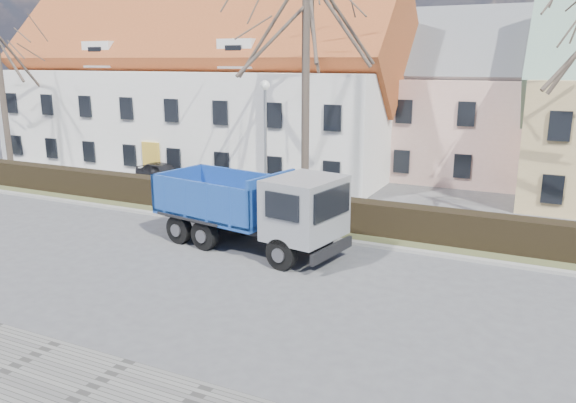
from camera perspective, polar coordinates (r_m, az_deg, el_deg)
The scene contains 12 objects.
ground at distance 18.53m, azimuth -3.38°, elevation -7.62°, with size 120.00×120.00×0.00m, color #4A4A4D.
curb_far at distance 22.40m, azimuth 2.33°, elevation -3.53°, with size 80.00×0.30×0.12m, color gray.
grass_strip at distance 23.81m, azimuth 3.86°, elevation -2.49°, with size 80.00×3.00×0.10m, color #484E2C.
hedge at distance 23.47m, azimuth 3.70°, elevation -1.22°, with size 60.00×0.90×1.30m, color black.
building_white at distance 37.74m, azimuth -9.12°, elevation 10.79°, with size 26.80×10.80×9.50m, color white, non-canonical shape.
building_pink at distance 35.40m, azimuth 18.63°, elevation 8.81°, with size 10.80×8.80×8.00m, color #D9A899, non-canonical shape.
tree_0 at distance 38.48m, azimuth -27.04°, elevation 9.81°, with size 7.20×7.20×9.90m, color #40352C, non-canonical shape.
tree_1 at distance 25.72m, azimuth 1.81°, elevation 12.96°, with size 9.20×9.20×12.65m, color #40352C, non-canonical shape.
dump_truck at distance 21.06m, azimuth -4.65°, elevation -0.51°, with size 7.74×2.88×3.10m, color navy, non-canonical shape.
streetlight at distance 25.21m, azimuth -2.29°, elevation 5.45°, with size 0.48×0.48×6.09m, color #9A9C9D, non-canonical shape.
cart_frame at distance 24.85m, azimuth -9.31°, elevation -1.19°, with size 0.79×0.45×0.73m, color silver, non-canonical shape.
parked_car_a at distance 32.66m, azimuth -12.63°, elevation 2.82°, with size 1.48×3.69×1.26m, color black.
Camera 1 is at (8.40, -15.01, 6.88)m, focal length 35.00 mm.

